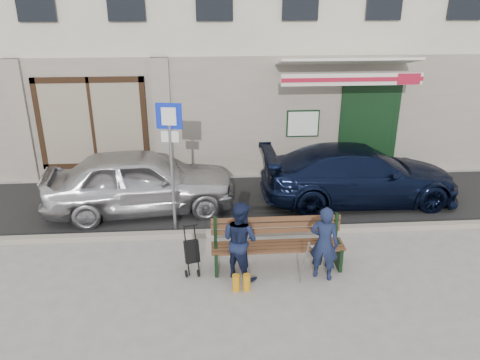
{
  "coord_description": "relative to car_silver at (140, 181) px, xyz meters",
  "views": [
    {
      "loc": [
        -0.24,
        -7.1,
        4.74
      ],
      "look_at": [
        0.38,
        1.6,
        1.2
      ],
      "focal_mm": 35.0,
      "sensor_mm": 36.0,
      "label": 1
    }
  ],
  "objects": [
    {
      "name": "ground",
      "position": [
        1.8,
        -2.87,
        -0.73
      ],
      "size": [
        80.0,
        80.0,
        0.0
      ],
      "primitive_type": "plane",
      "color": "#9E9991",
      "rests_on": "ground"
    },
    {
      "name": "asphalt_lane",
      "position": [
        1.8,
        0.23,
        -0.72
      ],
      "size": [
        60.0,
        3.2,
        0.01
      ],
      "primitive_type": "cube",
      "color": "#282828",
      "rests_on": "ground"
    },
    {
      "name": "curb",
      "position": [
        1.8,
        -1.37,
        -0.67
      ],
      "size": [
        60.0,
        0.18,
        0.12
      ],
      "primitive_type": "cube",
      "color": "#9E9384",
      "rests_on": "ground"
    },
    {
      "name": "car_silver",
      "position": [
        0.0,
        0.0,
        0.0
      ],
      "size": [
        4.43,
        2.19,
        1.45
      ],
      "primitive_type": "imported",
      "rotation": [
        0.0,
        0.0,
        1.69
      ],
      "color": "silver",
      "rests_on": "ground"
    },
    {
      "name": "car_navy",
      "position": [
        5.14,
        0.18,
        -0.05
      ],
      "size": [
        4.7,
        1.96,
        1.36
      ],
      "primitive_type": "imported",
      "rotation": [
        0.0,
        0.0,
        1.58
      ],
      "color": "black",
      "rests_on": "ground"
    },
    {
      "name": "parking_sign",
      "position": [
        0.82,
        -1.11,
        1.13
      ],
      "size": [
        0.51,
        0.12,
        2.76
      ],
      "rotation": [
        0.0,
        0.0,
        -0.16
      ],
      "color": "gray",
      "rests_on": "ground"
    },
    {
      "name": "bench",
      "position": [
        2.72,
        -2.63,
        -0.27
      ],
      "size": [
        2.4,
        1.17,
        0.98
      ],
      "color": "brown",
      "rests_on": "ground"
    },
    {
      "name": "man",
      "position": [
        3.52,
        -3.01,
        -0.04
      ],
      "size": [
        0.59,
        0.51,
        1.37
      ],
      "primitive_type": "imported",
      "rotation": [
        0.0,
        0.0,
        2.71
      ],
      "color": "#161F3D",
      "rests_on": "ground"
    },
    {
      "name": "woman",
      "position": [
        2.07,
        -2.85,
        -0.01
      ],
      "size": [
        0.88,
        0.88,
        1.44
      ],
      "primitive_type": "imported",
      "rotation": [
        0.0,
        0.0,
        2.38
      ],
      "color": "#141C39",
      "rests_on": "ground"
    },
    {
      "name": "stroller",
      "position": [
        1.22,
        -2.66,
        -0.34
      ],
      "size": [
        0.31,
        0.4,
        0.88
      ],
      "rotation": [
        0.0,
        0.0,
        0.27
      ],
      "color": "black",
      "rests_on": "ground"
    }
  ]
}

